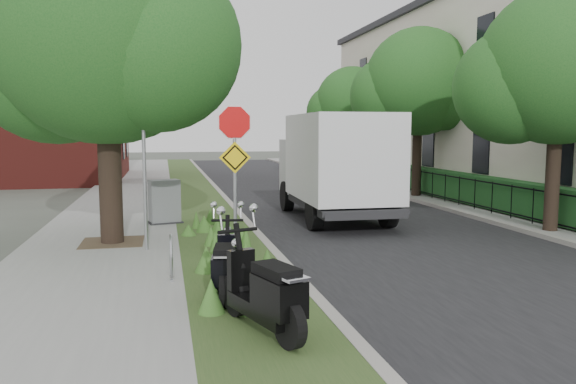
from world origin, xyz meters
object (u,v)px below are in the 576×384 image
scooter_far (225,272)px  utility_cabinet (164,202)px  scooter_near (269,301)px  sign_assembly (235,150)px  box_truck (335,162)px

scooter_far → utility_cabinet: 7.55m
scooter_near → scooter_far: size_ratio=1.08×
scooter_near → utility_cabinet: 9.29m
sign_assembly → scooter_far: bearing=-100.4°
box_truck → scooter_far: bearing=-118.4°
scooter_far → sign_assembly: bearing=79.6°
scooter_near → utility_cabinet: bearing=97.8°
scooter_far → box_truck: 8.77m
utility_cabinet → scooter_near: bearing=-82.2°
scooter_far → utility_cabinet: utility_cabinet is taller
scooter_near → box_truck: 10.15m
scooter_near → scooter_far: (-0.36, 1.71, -0.05)m
sign_assembly → box_truck: 6.15m
scooter_near → box_truck: size_ratio=0.32×
sign_assembly → scooter_near: sign_assembly is taller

